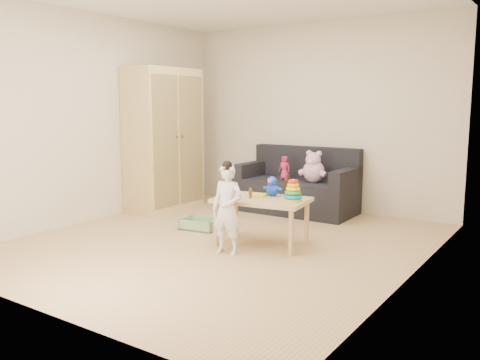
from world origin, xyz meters
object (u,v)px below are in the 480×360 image
Objects in this scene: sofa at (296,196)px; play_table at (262,222)px; toddler at (227,210)px; wardrobe at (164,140)px.

play_table is at bearing -74.81° from sofa.
toddler is (0.36, -2.12, 0.22)m from sofa.
sofa is 2.16m from toddler.
toddler reaches higher than play_table.
sofa is at bearing 92.92° from toddler.
play_table is at bearing 69.47° from toddler.
wardrobe is at bearing -153.77° from sofa.
wardrobe is 2.44m from toddler.
wardrobe is at bearing 158.90° from play_table.
sofa is 1.72m from play_table.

